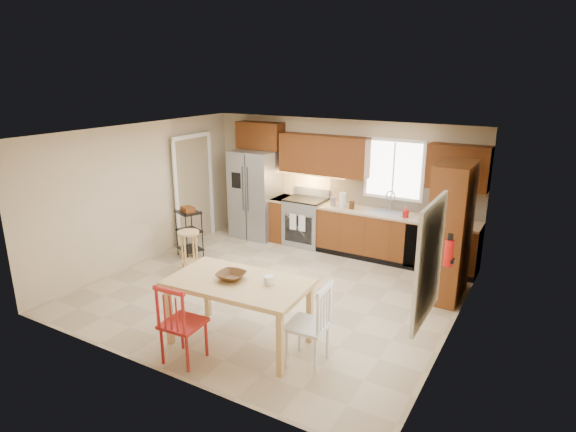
% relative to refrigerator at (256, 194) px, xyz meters
% --- Properties ---
extents(floor, '(5.50, 5.50, 0.00)m').
position_rel_refrigerator_xyz_m(floor, '(1.70, -2.12, -0.91)').
color(floor, tan).
rests_on(floor, ground).
extents(ceiling, '(5.50, 5.00, 0.02)m').
position_rel_refrigerator_xyz_m(ceiling, '(1.70, -2.12, 1.59)').
color(ceiling, silver).
rests_on(ceiling, ground).
extents(wall_back, '(5.50, 0.02, 2.50)m').
position_rel_refrigerator_xyz_m(wall_back, '(1.70, 0.38, 0.34)').
color(wall_back, '#CCB793').
rests_on(wall_back, ground).
extents(wall_front, '(5.50, 0.02, 2.50)m').
position_rel_refrigerator_xyz_m(wall_front, '(1.70, -4.62, 0.34)').
color(wall_front, '#CCB793').
rests_on(wall_front, ground).
extents(wall_left, '(0.02, 5.00, 2.50)m').
position_rel_refrigerator_xyz_m(wall_left, '(-1.05, -2.12, 0.34)').
color(wall_left, '#CCB793').
rests_on(wall_left, ground).
extents(wall_right, '(0.02, 5.00, 2.50)m').
position_rel_refrigerator_xyz_m(wall_right, '(4.45, -2.12, 0.34)').
color(wall_right, '#CCB793').
rests_on(wall_right, ground).
extents(refrigerator, '(0.92, 0.75, 1.82)m').
position_rel_refrigerator_xyz_m(refrigerator, '(0.00, 0.00, 0.00)').
color(refrigerator, gray).
rests_on(refrigerator, floor).
extents(range_stove, '(0.76, 0.63, 0.92)m').
position_rel_refrigerator_xyz_m(range_stove, '(1.15, 0.06, -0.45)').
color(range_stove, gray).
rests_on(range_stove, floor).
extents(base_cabinet_narrow, '(0.30, 0.60, 0.90)m').
position_rel_refrigerator_xyz_m(base_cabinet_narrow, '(0.60, 0.08, -0.46)').
color(base_cabinet_narrow, '#5E3311').
rests_on(base_cabinet_narrow, floor).
extents(base_cabinet_run, '(2.92, 0.60, 0.90)m').
position_rel_refrigerator_xyz_m(base_cabinet_run, '(2.99, 0.08, -0.46)').
color(base_cabinet_run, '#5E3311').
rests_on(base_cabinet_run, floor).
extents(dishwasher, '(0.60, 0.02, 0.78)m').
position_rel_refrigerator_xyz_m(dishwasher, '(3.55, -0.22, -0.46)').
color(dishwasher, black).
rests_on(dishwasher, floor).
extents(backsplash, '(2.92, 0.03, 0.55)m').
position_rel_refrigerator_xyz_m(backsplash, '(2.99, 0.36, 0.27)').
color(backsplash, beige).
rests_on(backsplash, wall_back).
extents(upper_over_fridge, '(1.00, 0.35, 0.55)m').
position_rel_refrigerator_xyz_m(upper_over_fridge, '(0.00, 0.20, 1.19)').
color(upper_over_fridge, '#5A280F').
rests_on(upper_over_fridge, wall_back).
extents(upper_left_block, '(1.80, 0.35, 0.75)m').
position_rel_refrigerator_xyz_m(upper_left_block, '(1.45, 0.20, 0.92)').
color(upper_left_block, '#5A280F').
rests_on(upper_left_block, wall_back).
extents(upper_right_block, '(1.00, 0.35, 0.75)m').
position_rel_refrigerator_xyz_m(upper_right_block, '(3.95, 0.20, 0.92)').
color(upper_right_block, '#5A280F').
rests_on(upper_right_block, wall_back).
extents(window_back, '(1.12, 0.04, 1.12)m').
position_rel_refrigerator_xyz_m(window_back, '(2.80, 0.35, 0.74)').
color(window_back, white).
rests_on(window_back, wall_back).
extents(sink, '(0.62, 0.46, 0.16)m').
position_rel_refrigerator_xyz_m(sink, '(2.80, 0.08, -0.05)').
color(sink, gray).
rests_on(sink, base_cabinet_run).
extents(undercab_glow, '(1.60, 0.30, 0.01)m').
position_rel_refrigerator_xyz_m(undercab_glow, '(1.15, 0.17, 0.52)').
color(undercab_glow, '#FFBF66').
rests_on(undercab_glow, wall_back).
extents(soap_bottle, '(0.09, 0.09, 0.19)m').
position_rel_refrigerator_xyz_m(soap_bottle, '(3.18, -0.02, 0.09)').
color(soap_bottle, '#BB100D').
rests_on(soap_bottle, base_cabinet_run).
extents(paper_towel, '(0.12, 0.12, 0.28)m').
position_rel_refrigerator_xyz_m(paper_towel, '(1.95, 0.03, 0.13)').
color(paper_towel, silver).
rests_on(paper_towel, base_cabinet_run).
extents(canister_steel, '(0.11, 0.11, 0.18)m').
position_rel_refrigerator_xyz_m(canister_steel, '(1.75, 0.03, 0.08)').
color(canister_steel, gray).
rests_on(canister_steel, base_cabinet_run).
extents(canister_wood, '(0.10, 0.10, 0.14)m').
position_rel_refrigerator_xyz_m(canister_wood, '(2.15, -0.00, 0.06)').
color(canister_wood, '#482B13').
rests_on(canister_wood, base_cabinet_run).
extents(pantry, '(0.50, 0.95, 2.10)m').
position_rel_refrigerator_xyz_m(pantry, '(4.13, -0.93, 0.14)').
color(pantry, '#5E3311').
rests_on(pantry, floor).
extents(fire_extinguisher, '(0.12, 0.12, 0.36)m').
position_rel_refrigerator_xyz_m(fire_extinguisher, '(4.33, -1.98, 0.19)').
color(fire_extinguisher, '#BB100D').
rests_on(fire_extinguisher, wall_right).
extents(window_right, '(0.04, 1.02, 1.32)m').
position_rel_refrigerator_xyz_m(window_right, '(4.38, -3.27, 0.54)').
color(window_right, white).
rests_on(window_right, wall_right).
extents(doorway, '(0.04, 0.95, 2.10)m').
position_rel_refrigerator_xyz_m(doorway, '(-0.97, -0.82, 0.14)').
color(doorway, '#8C7A59').
rests_on(doorway, wall_left).
extents(dining_table, '(1.80, 1.09, 0.85)m').
position_rel_refrigerator_xyz_m(dining_table, '(2.16, -3.64, -0.49)').
color(dining_table, tan).
rests_on(dining_table, floor).
extents(chair_red, '(0.51, 0.51, 1.02)m').
position_rel_refrigerator_xyz_m(chair_red, '(1.81, -4.29, -0.40)').
color(chair_red, '#A11C18').
rests_on(chair_red, floor).
extents(chair_white, '(0.51, 0.51, 1.02)m').
position_rel_refrigerator_xyz_m(chair_white, '(3.11, -3.59, -0.40)').
color(chair_white, silver).
rests_on(chair_white, floor).
extents(table_bowl, '(0.37, 0.37, 0.09)m').
position_rel_refrigerator_xyz_m(table_bowl, '(2.05, -3.64, -0.05)').
color(table_bowl, '#482B13').
rests_on(table_bowl, dining_table).
extents(table_jar, '(0.15, 0.15, 0.17)m').
position_rel_refrigerator_xyz_m(table_jar, '(2.54, -3.53, -0.02)').
color(table_jar, silver).
rests_on(table_jar, dining_table).
extents(bar_stool, '(0.44, 0.44, 0.76)m').
position_rel_refrigerator_xyz_m(bar_stool, '(0.11, -2.23, -0.53)').
color(bar_stool, tan).
rests_on(bar_stool, floor).
extents(utility_cart, '(0.56, 0.51, 0.92)m').
position_rel_refrigerator_xyz_m(utility_cart, '(-0.41, -1.63, -0.45)').
color(utility_cart, black).
rests_on(utility_cart, floor).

